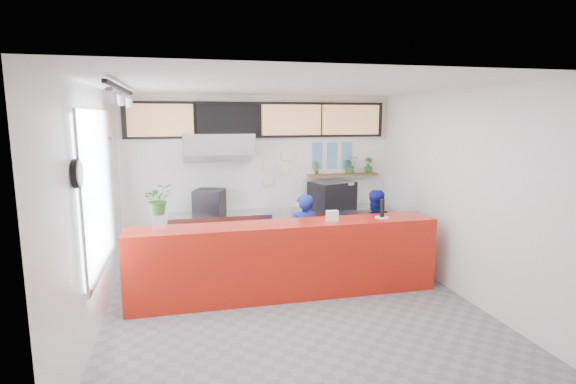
{
  "coord_description": "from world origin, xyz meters",
  "views": [
    {
      "loc": [
        -1.44,
        -5.72,
        2.62
      ],
      "look_at": [
        0.1,
        0.7,
        1.5
      ],
      "focal_mm": 28.0,
      "sensor_mm": 36.0,
      "label": 1
    }
  ],
  "objects_px": {
    "service_counter": "(286,260)",
    "pepper_mill": "(382,208)",
    "espresso_machine": "(332,195)",
    "staff_center": "(304,238)",
    "panini_oven": "(209,202)",
    "staff_right": "(373,232)"
  },
  "relations": [
    {
      "from": "staff_right",
      "to": "pepper_mill",
      "type": "distance_m",
      "value": 0.86
    },
    {
      "from": "pepper_mill",
      "to": "espresso_machine",
      "type": "bearing_deg",
      "value": 95.15
    },
    {
      "from": "staff_center",
      "to": "espresso_machine",
      "type": "bearing_deg",
      "value": -127.0
    },
    {
      "from": "service_counter",
      "to": "panini_oven",
      "type": "relative_size",
      "value": 9.25
    },
    {
      "from": "service_counter",
      "to": "staff_right",
      "type": "relative_size",
      "value": 3.17
    },
    {
      "from": "staff_center",
      "to": "pepper_mill",
      "type": "relative_size",
      "value": 5.24
    },
    {
      "from": "espresso_machine",
      "to": "staff_center",
      "type": "height_order",
      "value": "staff_center"
    },
    {
      "from": "espresso_machine",
      "to": "staff_right",
      "type": "height_order",
      "value": "staff_right"
    },
    {
      "from": "staff_center",
      "to": "staff_right",
      "type": "relative_size",
      "value": 1.0
    },
    {
      "from": "panini_oven",
      "to": "staff_center",
      "type": "relative_size",
      "value": 0.34
    },
    {
      "from": "espresso_machine",
      "to": "pepper_mill",
      "type": "height_order",
      "value": "espresso_machine"
    },
    {
      "from": "staff_center",
      "to": "panini_oven",
      "type": "bearing_deg",
      "value": -44.5
    },
    {
      "from": "panini_oven",
      "to": "espresso_machine",
      "type": "height_order",
      "value": "espresso_machine"
    },
    {
      "from": "service_counter",
      "to": "pepper_mill",
      "type": "distance_m",
      "value": 1.64
    },
    {
      "from": "staff_right",
      "to": "pepper_mill",
      "type": "bearing_deg",
      "value": 77.44
    },
    {
      "from": "panini_oven",
      "to": "staff_right",
      "type": "relative_size",
      "value": 0.34
    },
    {
      "from": "espresso_machine",
      "to": "pepper_mill",
      "type": "bearing_deg",
      "value": -105.36
    },
    {
      "from": "staff_center",
      "to": "pepper_mill",
      "type": "distance_m",
      "value": 1.32
    },
    {
      "from": "panini_oven",
      "to": "espresso_machine",
      "type": "distance_m",
      "value": 2.29
    },
    {
      "from": "panini_oven",
      "to": "staff_right",
      "type": "distance_m",
      "value": 2.9
    },
    {
      "from": "panini_oven",
      "to": "staff_center",
      "type": "height_order",
      "value": "staff_center"
    },
    {
      "from": "service_counter",
      "to": "staff_center",
      "type": "xyz_separation_m",
      "value": [
        0.41,
        0.52,
        0.16
      ]
    }
  ]
}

